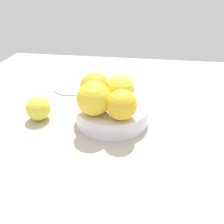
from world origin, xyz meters
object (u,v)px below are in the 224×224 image
at_px(orange_in_bowl_2, 122,105).
at_px(orange_in_bowl_3, 94,98).
at_px(fruit_bowl, 112,114).
at_px(orange_loose_0, 38,109).
at_px(orange_in_bowl_0, 120,89).
at_px(side_plate, 72,87).
at_px(orange_in_bowl_1, 95,88).

relative_size(orange_in_bowl_2, orange_in_bowl_3, 0.86).
relative_size(fruit_bowl, orange_loose_0, 2.98).
bearing_deg(orange_in_bowl_3, fruit_bowl, 142.03).
bearing_deg(orange_in_bowl_3, orange_in_bowl_0, 143.25).
bearing_deg(side_plate, orange_in_bowl_3, 28.73).
height_order(orange_loose_0, side_plate, orange_loose_0).
bearing_deg(side_plate, orange_loose_0, -7.03).
xyz_separation_m(orange_in_bowl_0, orange_in_bowl_1, (0.00, -0.06, 0.00)).
distance_m(orange_in_bowl_3, orange_loose_0, 0.17).
bearing_deg(orange_loose_0, fruit_bowl, 95.66).
relative_size(orange_in_bowl_1, orange_in_bowl_2, 1.10).
height_order(orange_in_bowl_0, side_plate, orange_in_bowl_0).
distance_m(orange_in_bowl_1, orange_in_bowl_3, 0.07).
bearing_deg(orange_in_bowl_1, orange_in_bowl_0, 94.41).
relative_size(fruit_bowl, orange_in_bowl_3, 2.30).
height_order(fruit_bowl, orange_in_bowl_0, orange_in_bowl_0).
distance_m(orange_in_bowl_1, orange_in_bowl_2, 0.11).
distance_m(orange_in_bowl_2, orange_in_bowl_3, 0.07).
distance_m(orange_in_bowl_2, side_plate, 0.33).
bearing_deg(orange_in_bowl_2, fruit_bowl, -151.70).
relative_size(orange_in_bowl_1, orange_in_bowl_3, 0.95).
relative_size(orange_in_bowl_0, orange_in_bowl_1, 0.96).
xyz_separation_m(orange_in_bowl_2, side_plate, (-0.25, -0.20, -0.08)).
bearing_deg(orange_in_bowl_0, orange_loose_0, -78.32).
bearing_deg(fruit_bowl, orange_in_bowl_0, 145.67).
bearing_deg(side_plate, fruit_bowl, 40.72).
bearing_deg(orange_in_bowl_3, orange_loose_0, -99.52).
distance_m(orange_loose_0, side_plate, 0.21).
distance_m(orange_in_bowl_0, orange_loose_0, 0.22).
height_order(orange_in_bowl_0, orange_in_bowl_3, orange_in_bowl_3).
bearing_deg(orange_in_bowl_0, orange_in_bowl_1, -85.59).
height_order(orange_in_bowl_0, orange_in_bowl_2, orange_in_bowl_0).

